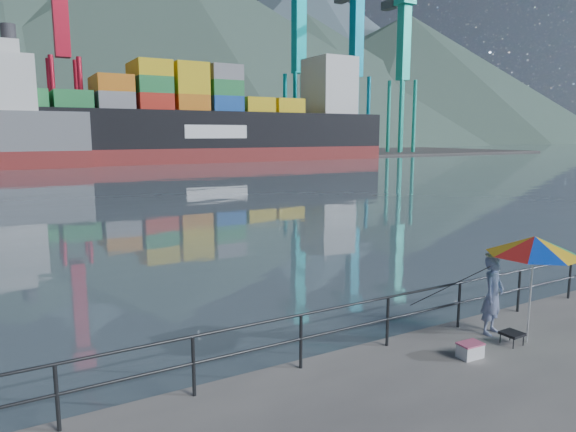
% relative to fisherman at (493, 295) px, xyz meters
% --- Properties ---
extents(harbor_water, '(500.00, 280.00, 0.00)m').
position_rel_fisherman_xyz_m(harbor_water, '(-3.34, 128.88, -0.83)').
color(harbor_water, slate).
rests_on(harbor_water, ground).
extents(far_dock, '(200.00, 40.00, 0.40)m').
position_rel_fisherman_xyz_m(far_dock, '(6.66, 91.88, -0.83)').
color(far_dock, '#514F4C').
rests_on(far_dock, ground).
extents(guardrail, '(22.00, 0.06, 1.03)m').
position_rel_fisherman_xyz_m(guardrail, '(-3.34, 0.58, -0.31)').
color(guardrail, '#2D3033').
rests_on(guardrail, ground).
extents(mountains, '(600.00, 332.80, 80.00)m').
position_rel_fisherman_xyz_m(mountains, '(35.48, 206.63, 34.72)').
color(mountains, '#385147').
rests_on(mountains, ground).
extents(port_cranes, '(116.00, 28.00, 38.40)m').
position_rel_fisherman_xyz_m(port_cranes, '(27.66, 82.88, 15.17)').
color(port_cranes, '#B81D09').
rests_on(port_cranes, ground).
extents(container_stacks, '(58.00, 5.40, 7.80)m').
position_rel_fisherman_xyz_m(container_stacks, '(32.16, 92.15, 1.87)').
color(container_stacks, '#267F3F').
rests_on(container_stacks, ground).
extents(fisherman, '(0.69, 0.55, 1.66)m').
position_rel_fisherman_xyz_m(fisherman, '(0.00, 0.00, 0.00)').
color(fisherman, '#2B448A').
rests_on(fisherman, ground).
extents(beach_umbrella, '(2.22, 2.22, 2.19)m').
position_rel_fisherman_xyz_m(beach_umbrella, '(0.23, -0.69, 1.17)').
color(beach_umbrella, white).
rests_on(beach_umbrella, ground).
extents(folding_stool, '(0.40, 0.40, 0.25)m').
position_rel_fisherman_xyz_m(folding_stool, '(-0.13, -0.61, -0.69)').
color(folding_stool, black).
rests_on(folding_stool, ground).
extents(cooler_bag, '(0.46, 0.32, 0.26)m').
position_rel_fisherman_xyz_m(cooler_bag, '(-1.34, -0.62, -0.70)').
color(cooler_bag, white).
rests_on(cooler_bag, ground).
extents(fishing_rod, '(0.54, 1.70, 1.25)m').
position_rel_fisherman_xyz_m(fishing_rod, '(-0.55, 0.72, -0.83)').
color(fishing_rod, black).
rests_on(fishing_rod, ground).
extents(container_ship, '(63.17, 10.53, 18.10)m').
position_rel_fisherman_xyz_m(container_ship, '(22.31, 72.15, 4.98)').
color(container_ship, maroon).
rests_on(container_ship, ground).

